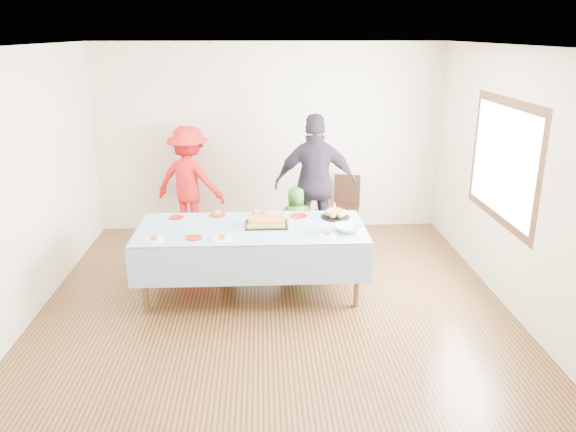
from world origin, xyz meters
name	(u,v)px	position (x,y,z in m)	size (l,w,h in m)	color
ground	(274,301)	(0.00, 0.00, 0.00)	(5.00, 5.00, 0.00)	#432013
room_walls	(278,142)	(0.05, 0.00, 1.77)	(5.04, 5.04, 2.72)	beige
party_table	(251,232)	(-0.24, 0.25, 0.72)	(2.50, 1.10, 0.78)	#502E1B
birthday_cake	(266,222)	(-0.07, 0.31, 0.82)	(0.47, 0.36, 0.08)	black
rolls_tray	(335,214)	(0.73, 0.54, 0.82)	(0.33, 0.33, 0.10)	black
punch_bowl	(349,228)	(0.81, 0.07, 0.82)	(0.29, 0.29, 0.07)	silver
party_hat	(334,208)	(0.73, 0.68, 0.86)	(0.09, 0.09, 0.15)	silver
fork_pile	(318,230)	(0.48, 0.04, 0.81)	(0.24, 0.18, 0.07)	white
plate_red_far_a	(176,217)	(-1.11, 0.62, 0.79)	(0.17, 0.17, 0.01)	red
plate_red_far_b	(218,215)	(-0.64, 0.68, 0.79)	(0.19, 0.19, 0.01)	red
plate_red_far_c	(258,214)	(-0.17, 0.70, 0.79)	(0.17, 0.17, 0.01)	red
plate_red_far_d	(299,216)	(0.31, 0.61, 0.79)	(0.20, 0.20, 0.01)	red
plate_red_near	(194,238)	(-0.83, -0.06, 0.79)	(0.18, 0.18, 0.01)	red
plate_white_left	(154,240)	(-1.24, -0.12, 0.79)	(0.21, 0.21, 0.01)	white
plate_white_mid	(222,239)	(-0.54, -0.13, 0.79)	(0.22, 0.22, 0.01)	white
plate_white_right	(327,235)	(0.56, -0.06, 0.79)	(0.20, 0.20, 0.01)	white
dining_chair	(346,202)	(1.10, 2.14, 0.48)	(0.45, 0.45, 0.86)	black
toddler_left	(226,239)	(-0.57, 0.95, 0.38)	(0.28, 0.18, 0.76)	#BC3617
toddler_mid	(296,221)	(0.33, 1.39, 0.46)	(0.45, 0.29, 0.92)	#347326
toddler_right	(285,239)	(0.15, 0.90, 0.38)	(0.37, 0.29, 0.77)	#B86F56
adult_left	(189,182)	(-1.15, 2.20, 0.79)	(1.02, 0.59, 1.59)	red
adult_right	(316,184)	(0.59, 1.51, 0.92)	(1.08, 0.45, 1.84)	#2A2431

